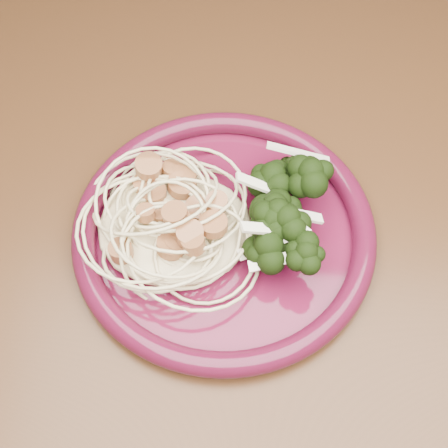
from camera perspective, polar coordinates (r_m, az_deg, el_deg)
dining_table at (r=0.62m, az=-4.56°, el=-5.10°), size 1.20×0.80×0.75m
dinner_plate at (r=0.52m, az=0.00°, el=-0.63°), size 0.26×0.26×0.02m
spaghetti_pile at (r=0.51m, az=-4.56°, el=0.21°), size 0.13×0.12×0.03m
scallop_cluster at (r=0.48m, az=-4.83°, el=2.33°), size 0.12×0.12×0.04m
broccoli_pile at (r=0.50m, az=5.67°, el=0.22°), size 0.08×0.13×0.04m
onion_garnish at (r=0.48m, az=5.96°, el=2.03°), size 0.06×0.08×0.05m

